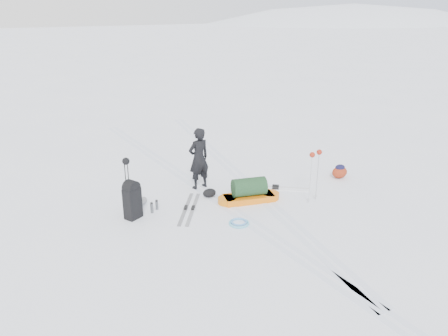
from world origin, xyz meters
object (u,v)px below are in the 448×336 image
Objects in this scene: skier at (199,159)px; pulk_sled at (249,192)px; expedition_rucksack at (133,199)px; ski_poles_black at (126,168)px.

skier is 1.74m from pulk_sled.
skier is 2.38m from expedition_rucksack.
ski_poles_black is at bearing 6.80° from skier.
skier is 2.32m from ski_poles_black.
expedition_rucksack is 0.68× the size of ski_poles_black.
skier reaches higher than expedition_rucksack.
expedition_rucksack is at bearing 12.77° from skier.
skier is 1.00× the size of pulk_sled.
ski_poles_black is (-2.99, 0.80, 0.95)m from pulk_sled.
pulk_sled is at bearing 109.86° from skier.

